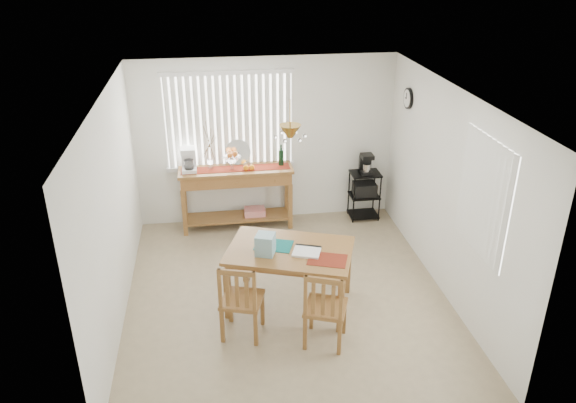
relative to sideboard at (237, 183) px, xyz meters
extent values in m
cube|color=tan|center=(0.48, -1.99, -0.74)|extent=(4.00, 4.50, 0.01)
cube|color=white|center=(0.48, 0.31, 0.57)|extent=(4.00, 0.10, 2.60)
cube|color=white|center=(0.48, -4.29, 0.57)|extent=(4.00, 0.10, 2.60)
cube|color=white|center=(-1.57, -1.99, 0.57)|extent=(0.10, 4.50, 2.60)
cube|color=white|center=(2.53, -1.99, 0.57)|extent=(0.10, 4.50, 2.60)
cube|color=white|center=(0.48, -1.99, 1.92)|extent=(4.00, 4.50, 0.10)
cube|color=white|center=(-0.07, 0.26, 0.92)|extent=(1.90, 0.01, 1.40)
cube|color=white|center=(-0.97, 0.25, 0.92)|extent=(0.07, 0.03, 1.40)
cube|color=white|center=(-0.86, 0.25, 0.92)|extent=(0.07, 0.03, 1.40)
cube|color=white|center=(-0.75, 0.25, 0.92)|extent=(0.07, 0.03, 1.40)
cube|color=white|center=(-0.65, 0.25, 0.92)|extent=(0.07, 0.03, 1.40)
cube|color=white|center=(-0.54, 0.25, 0.92)|extent=(0.07, 0.03, 1.40)
cube|color=white|center=(-0.44, 0.25, 0.92)|extent=(0.07, 0.03, 1.40)
cube|color=white|center=(-0.33, 0.25, 0.92)|extent=(0.07, 0.03, 1.40)
cube|color=white|center=(-0.23, 0.25, 0.92)|extent=(0.07, 0.03, 1.40)
cube|color=white|center=(-0.12, 0.25, 0.92)|extent=(0.07, 0.03, 1.40)
cube|color=white|center=(-0.02, 0.25, 0.92)|extent=(0.07, 0.03, 1.40)
cube|color=white|center=(0.09, 0.25, 0.92)|extent=(0.07, 0.03, 1.40)
cube|color=white|center=(0.20, 0.25, 0.92)|extent=(0.07, 0.03, 1.40)
cube|color=white|center=(0.30, 0.25, 0.92)|extent=(0.07, 0.03, 1.40)
cube|color=white|center=(0.41, 0.25, 0.92)|extent=(0.07, 0.03, 1.40)
cube|color=white|center=(0.51, 0.25, 0.92)|extent=(0.07, 0.03, 1.40)
cube|color=white|center=(0.62, 0.25, 0.92)|extent=(0.07, 0.03, 1.40)
cube|color=white|center=(0.72, 0.25, 0.92)|extent=(0.07, 0.03, 1.40)
cube|color=white|center=(0.83, 0.25, 0.92)|extent=(0.07, 0.03, 1.40)
cube|color=white|center=(-0.07, 0.23, 0.19)|extent=(1.98, 0.06, 0.06)
cube|color=white|center=(-0.07, 0.23, 1.65)|extent=(1.98, 0.06, 0.06)
cube|color=white|center=(2.48, -2.89, 0.92)|extent=(0.01, 1.10, 1.30)
cube|color=white|center=(2.47, -3.38, 0.92)|extent=(0.03, 0.07, 1.30)
cube|color=white|center=(2.47, -3.27, 0.92)|extent=(0.03, 0.07, 1.30)
cube|color=white|center=(2.47, -3.16, 0.92)|extent=(0.03, 0.07, 1.30)
cube|color=white|center=(2.47, -3.05, 0.92)|extent=(0.03, 0.07, 1.30)
cube|color=white|center=(2.47, -2.94, 0.92)|extent=(0.03, 0.07, 1.30)
cube|color=white|center=(2.47, -2.83, 0.92)|extent=(0.03, 0.07, 1.30)
cube|color=white|center=(2.47, -2.72, 0.92)|extent=(0.03, 0.07, 1.30)
cube|color=white|center=(2.47, -2.61, 0.92)|extent=(0.03, 0.07, 1.30)
cube|color=white|center=(2.47, -2.50, 0.92)|extent=(0.03, 0.07, 1.30)
cube|color=white|center=(2.47, -2.39, 0.92)|extent=(0.03, 0.07, 1.30)
cylinder|color=black|center=(2.46, -0.44, 1.35)|extent=(0.04, 0.30, 0.30)
cylinder|color=white|center=(2.43, -0.44, 1.35)|extent=(0.01, 0.25, 0.25)
cylinder|color=olive|center=(0.49, -2.21, 1.70)|extent=(0.01, 0.01, 0.34)
cone|color=olive|center=(0.49, -2.21, 1.52)|extent=(0.24, 0.24, 0.14)
sphere|color=white|center=(0.65, -2.21, 1.46)|extent=(0.05, 0.05, 0.05)
sphere|color=white|center=(0.57, -2.07, 1.46)|extent=(0.05, 0.05, 0.05)
sphere|color=white|center=(0.41, -2.07, 1.46)|extent=(0.05, 0.05, 0.05)
sphere|color=white|center=(0.33, -2.21, 1.46)|extent=(0.05, 0.05, 0.05)
sphere|color=white|center=(0.41, -2.35, 1.46)|extent=(0.05, 0.05, 0.05)
sphere|color=white|center=(0.57, -2.35, 1.46)|extent=(0.05, 0.05, 0.05)
cube|color=olive|center=(-0.01, 0.00, 0.22)|extent=(1.73, 0.49, 0.04)
cube|color=#946030|center=(-0.01, 0.00, 0.10)|extent=(1.66, 0.44, 0.17)
cube|color=olive|center=(-0.82, -0.19, -0.36)|extent=(0.06, 0.06, 0.75)
cube|color=olive|center=(0.80, -0.19, -0.36)|extent=(0.06, 0.06, 0.75)
cube|color=olive|center=(-0.82, 0.19, -0.36)|extent=(0.06, 0.06, 0.75)
cube|color=olive|center=(0.80, 0.19, -0.36)|extent=(0.06, 0.06, 0.75)
cube|color=olive|center=(-0.01, 0.00, -0.57)|extent=(1.60, 0.42, 0.03)
cube|color=red|center=(0.26, 0.00, -0.50)|extent=(0.32, 0.24, 0.11)
cube|color=maroon|center=(-0.01, 0.00, 0.25)|extent=(1.64, 0.27, 0.01)
cube|color=white|center=(-0.70, 0.00, 0.27)|extent=(0.22, 0.26, 0.05)
cube|color=white|center=(-0.70, 0.09, 0.40)|extent=(0.22, 0.09, 0.32)
cube|color=white|center=(-0.70, -0.02, 0.58)|extent=(0.22, 0.24, 0.08)
cylinder|color=white|center=(-0.70, -0.03, 0.37)|extent=(0.14, 0.14, 0.14)
cylinder|color=white|center=(-0.06, -0.02, 0.30)|extent=(0.05, 0.05, 0.11)
cone|color=white|center=(-0.06, -0.02, 0.40)|extent=(0.28, 0.28, 0.10)
sphere|color=red|center=(-0.01, -0.02, 0.49)|extent=(0.09, 0.09, 0.09)
sphere|color=red|center=(-0.09, 0.03, 0.49)|extent=(0.09, 0.09, 0.09)
sphere|color=red|center=(-0.09, -0.07, 0.49)|extent=(0.09, 0.09, 0.09)
sphere|color=orange|center=(0.14, -0.09, 0.29)|extent=(0.09, 0.09, 0.09)
sphere|color=orange|center=(0.23, -0.09, 0.29)|extent=(0.09, 0.09, 0.09)
cylinder|color=silver|center=(0.04, 0.20, 0.44)|extent=(0.39, 0.10, 0.38)
cylinder|color=white|center=(-0.39, 0.05, 0.32)|extent=(0.09, 0.09, 0.15)
cylinder|color=#4C3823|center=(-0.39, 0.05, 0.64)|extent=(0.09, 0.04, 0.48)
cylinder|color=#4C3823|center=(-0.39, 0.05, 0.66)|extent=(0.15, 0.07, 0.52)
cylinder|color=#4C3823|center=(-0.39, 0.05, 0.61)|extent=(0.19, 0.08, 0.39)
cylinder|color=#4C3823|center=(-0.39, 0.05, 0.69)|extent=(0.06, 0.03, 0.59)
cylinder|color=#4C3823|center=(-0.39, 0.05, 0.60)|extent=(0.24, 0.11, 0.33)
cylinder|color=black|center=(0.69, 0.05, 0.37)|extent=(0.08, 0.08, 0.25)
cylinder|color=black|center=(0.69, 0.05, 0.53)|extent=(0.03, 0.03, 0.09)
cylinder|color=black|center=(1.82, -0.15, -0.34)|extent=(0.02, 0.02, 0.78)
cylinder|color=black|center=(2.24, -0.15, -0.34)|extent=(0.02, 0.02, 0.78)
cylinder|color=black|center=(1.82, 0.18, -0.34)|extent=(0.02, 0.02, 0.78)
cylinder|color=black|center=(2.24, 0.18, -0.34)|extent=(0.02, 0.02, 0.78)
cube|color=black|center=(2.03, 0.01, 0.04)|extent=(0.46, 0.37, 0.03)
cube|color=black|center=(2.03, 0.01, -0.34)|extent=(0.46, 0.37, 0.02)
cube|color=black|center=(2.03, 0.01, -0.68)|extent=(0.46, 0.37, 0.02)
cube|color=black|center=(2.03, 0.01, -0.23)|extent=(0.35, 0.28, 0.20)
cube|color=black|center=(2.03, -0.01, 0.08)|extent=(0.18, 0.22, 0.05)
cube|color=black|center=(2.03, 0.07, 0.19)|extent=(0.18, 0.07, 0.28)
cube|color=black|center=(2.03, -0.01, 0.34)|extent=(0.18, 0.20, 0.06)
cylinder|color=silver|center=(2.03, -0.01, 0.16)|extent=(0.12, 0.12, 0.12)
cube|color=olive|center=(0.49, -2.21, 0.03)|extent=(1.70, 1.38, 0.04)
cube|color=#946030|center=(0.49, -2.21, -0.02)|extent=(1.56, 1.24, 0.06)
cube|color=olive|center=(-0.27, -2.37, -0.39)|extent=(0.09, 0.09, 0.68)
cube|color=olive|center=(0.99, -2.82, -0.39)|extent=(0.09, 0.09, 0.68)
cube|color=olive|center=(0.00, -1.60, -0.39)|extent=(0.09, 0.09, 0.68)
cube|color=olive|center=(1.26, -2.05, -0.39)|extent=(0.09, 0.09, 0.68)
cube|color=#126966|center=(0.31, -2.09, 0.06)|extent=(0.52, 0.44, 0.01)
cube|color=maroon|center=(0.88, -2.51, 0.06)|extent=(0.52, 0.44, 0.01)
cube|color=white|center=(0.67, -2.33, 0.07)|extent=(0.38, 0.34, 0.03)
cube|color=black|center=(0.72, -2.20, 0.07)|extent=(0.31, 0.13, 0.03)
cube|color=#82B0BD|center=(0.19, -2.27, 0.18)|extent=(0.27, 0.27, 0.25)
cube|color=olive|center=(-0.12, -2.69, -0.27)|extent=(0.56, 0.56, 0.04)
cube|color=olive|center=(0.12, -2.56, -0.51)|extent=(0.05, 0.05, 0.44)
cube|color=olive|center=(-0.25, -2.45, -0.51)|extent=(0.05, 0.05, 0.44)
cube|color=olive|center=(0.00, -2.93, -0.51)|extent=(0.05, 0.05, 0.44)
cube|color=olive|center=(-0.36, -2.81, -0.51)|extent=(0.05, 0.05, 0.44)
cube|color=olive|center=(0.00, -2.94, -0.01)|extent=(0.05, 0.05, 0.49)
cube|color=olive|center=(-0.36, -2.82, -0.01)|extent=(0.05, 0.05, 0.49)
cube|color=olive|center=(-0.18, -2.88, 0.20)|extent=(0.39, 0.15, 0.06)
cube|color=olive|center=(-0.08, -2.91, -0.03)|extent=(0.05, 0.03, 0.39)
cube|color=olive|center=(-0.18, -2.88, -0.03)|extent=(0.05, 0.03, 0.39)
cube|color=olive|center=(-0.28, -2.85, -0.03)|extent=(0.05, 0.03, 0.39)
cube|color=olive|center=(0.78, -2.96, -0.28)|extent=(0.57, 0.57, 0.04)
cube|color=olive|center=(1.03, -2.85, -0.51)|extent=(0.05, 0.05, 0.43)
cube|color=olive|center=(0.67, -2.72, -0.51)|extent=(0.05, 0.05, 0.43)
cube|color=olive|center=(0.89, -3.21, -0.51)|extent=(0.05, 0.05, 0.43)
cube|color=olive|center=(0.53, -3.07, -0.51)|extent=(0.05, 0.05, 0.43)
cube|color=olive|center=(0.88, -3.22, -0.01)|extent=(0.05, 0.05, 0.49)
cube|color=olive|center=(0.53, -3.08, -0.01)|extent=(0.05, 0.05, 0.49)
cube|color=olive|center=(0.71, -3.15, 0.20)|extent=(0.39, 0.18, 0.06)
cube|color=olive|center=(0.80, -3.19, -0.04)|extent=(0.05, 0.04, 0.39)
cube|color=olive|center=(0.71, -3.15, -0.04)|extent=(0.05, 0.04, 0.39)
cube|color=olive|center=(0.61, -3.11, -0.04)|extent=(0.05, 0.04, 0.39)
camera|label=1|loc=(-0.37, -7.94, 3.39)|focal=35.00mm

